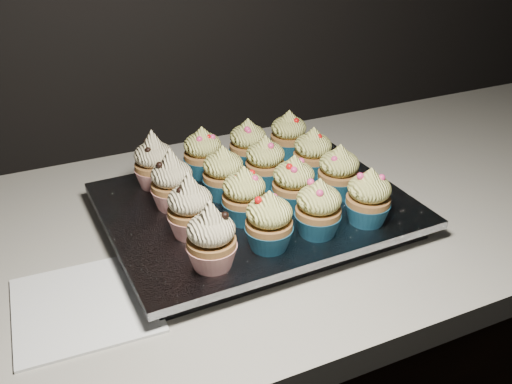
{
  "coord_description": "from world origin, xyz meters",
  "views": [
    {
      "loc": [
        -0.21,
        1.01,
        1.36
      ],
      "look_at": [
        0.1,
        1.68,
        0.95
      ],
      "focal_mm": 40.0,
      "sensor_mm": 36.0,
      "label": 1
    }
  ],
  "objects": [
    {
      "name": "worktop",
      "position": [
        0.0,
        1.7,
        0.88
      ],
      "size": [
        2.44,
        0.64,
        0.04
      ],
      "primitive_type": "cube",
      "color": "silver",
      "rests_on": "cabinet"
    },
    {
      "name": "napkin",
      "position": [
        -0.17,
        1.59,
        0.9
      ],
      "size": [
        0.18,
        0.18,
        0.0
      ],
      "primitive_type": "cube",
      "rotation": [
        0.0,
        0.0,
        -0.05
      ],
      "color": "white",
      "rests_on": "worktop"
    },
    {
      "name": "baking_tray",
      "position": [
        0.1,
        1.68,
        0.91
      ],
      "size": [
        0.41,
        0.32,
        0.02
      ],
      "primitive_type": "cube",
      "rotation": [
        0.0,
        0.0,
        0.03
      ],
      "color": "black",
      "rests_on": "worktop"
    },
    {
      "name": "foil_lining",
      "position": [
        0.1,
        1.68,
        0.93
      ],
      "size": [
        0.45,
        0.35,
        0.01
      ],
      "primitive_type": "cube",
      "rotation": [
        0.0,
        0.0,
        0.03
      ],
      "color": "silver",
      "rests_on": "baking_tray"
    },
    {
      "name": "cupcake_0",
      "position": [
        -0.01,
        1.55,
        0.97
      ],
      "size": [
        0.06,
        0.06,
        0.1
      ],
      "color": "#AA2017",
      "rests_on": "foil_lining"
    },
    {
      "name": "cupcake_1",
      "position": [
        0.07,
        1.56,
        0.97
      ],
      "size": [
        0.06,
        0.06,
        0.08
      ],
      "color": "navy",
      "rests_on": "foil_lining"
    },
    {
      "name": "cupcake_2",
      "position": [
        0.14,
        1.56,
        0.97
      ],
      "size": [
        0.06,
        0.06,
        0.08
      ],
      "color": "navy",
      "rests_on": "foil_lining"
    },
    {
      "name": "cupcake_3",
      "position": [
        0.22,
        1.56,
        0.97
      ],
      "size": [
        0.06,
        0.06,
        0.08
      ],
      "color": "navy",
      "rests_on": "foil_lining"
    },
    {
      "name": "cupcake_4",
      "position": [
        -0.01,
        1.63,
        0.97
      ],
      "size": [
        0.06,
        0.06,
        0.1
      ],
      "color": "#AA2017",
      "rests_on": "foil_lining"
    },
    {
      "name": "cupcake_5",
      "position": [
        0.07,
        1.64,
        0.97
      ],
      "size": [
        0.06,
        0.06,
        0.08
      ],
      "color": "navy",
      "rests_on": "foil_lining"
    },
    {
      "name": "cupcake_6",
      "position": [
        0.15,
        1.64,
        0.97
      ],
      "size": [
        0.06,
        0.06,
        0.08
      ],
      "color": "navy",
      "rests_on": "foil_lining"
    },
    {
      "name": "cupcake_7",
      "position": [
        0.22,
        1.64,
        0.97
      ],
      "size": [
        0.06,
        0.06,
        0.08
      ],
      "color": "navy",
      "rests_on": "foil_lining"
    },
    {
      "name": "cupcake_8",
      "position": [
        -0.01,
        1.71,
        0.97
      ],
      "size": [
        0.06,
        0.06,
        0.1
      ],
      "color": "#AA2017",
      "rests_on": "foil_lining"
    },
    {
      "name": "cupcake_9",
      "position": [
        0.07,
        1.71,
        0.97
      ],
      "size": [
        0.06,
        0.06,
        0.08
      ],
      "color": "navy",
      "rests_on": "foil_lining"
    },
    {
      "name": "cupcake_10",
      "position": [
        0.14,
        1.72,
        0.97
      ],
      "size": [
        0.06,
        0.06,
        0.08
      ],
      "color": "navy",
      "rests_on": "foil_lining"
    },
    {
      "name": "cupcake_11",
      "position": [
        0.22,
        1.72,
        0.97
      ],
      "size": [
        0.06,
        0.06,
        0.08
      ],
      "color": "navy",
      "rests_on": "foil_lining"
    },
    {
      "name": "cupcake_12",
      "position": [
        -0.02,
        1.79,
        0.97
      ],
      "size": [
        0.06,
        0.06,
        0.1
      ],
      "color": "#AA2017",
      "rests_on": "foil_lining"
    },
    {
      "name": "cupcake_13",
      "position": [
        0.06,
        1.79,
        0.97
      ],
      "size": [
        0.06,
        0.06,
        0.08
      ],
      "color": "navy",
      "rests_on": "foil_lining"
    },
    {
      "name": "cupcake_14",
      "position": [
        0.14,
        1.79,
        0.97
      ],
      "size": [
        0.06,
        0.06,
        0.08
      ],
      "color": "navy",
      "rests_on": "foil_lining"
    },
    {
      "name": "cupcake_15",
      "position": [
        0.22,
        1.8,
        0.97
      ],
      "size": [
        0.06,
        0.06,
        0.08
      ],
      "color": "navy",
      "rests_on": "foil_lining"
    }
  ]
}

